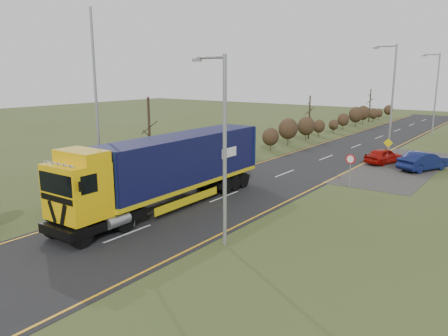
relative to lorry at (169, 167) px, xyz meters
name	(u,v)px	position (x,y,z in m)	size (l,w,h in m)	color
ground	(182,213)	(1.37, -0.44, -2.39)	(160.00, 160.00, 0.00)	#3B451D
road	(272,179)	(1.37, 9.56, -2.38)	(8.00, 120.00, 0.02)	black
layby	(399,166)	(7.87, 19.56, -2.38)	(6.00, 18.00, 0.02)	#2B2926
lane_markings	(270,179)	(1.37, 9.25, -2.36)	(7.52, 116.00, 0.01)	orange
hedgerow	(191,153)	(-4.63, 7.45, -0.77)	(2.24, 102.04, 6.05)	black
lorry	(169,167)	(0.00, 0.00, 0.00)	(2.94, 15.14, 4.21)	black
car_red_hatchback	(384,156)	(6.41, 20.01, -1.72)	(1.58, 3.92, 1.33)	#9D0D07
car_blue_sedan	(423,161)	(9.78, 19.13, -1.64)	(1.59, 4.57, 1.51)	#0B123E
streetlight_near	(223,144)	(5.87, -2.75, 2.26)	(1.81, 0.18, 8.47)	gray
streetlight_mid	(391,96)	(5.83, 22.87, 3.23)	(2.14, 0.20, 10.13)	gray
streetlight_far	(435,91)	(6.04, 41.06, 3.14)	(2.11, 0.20, 9.98)	gray
left_pole	(97,107)	(-4.42, -1.36, 3.29)	(0.16, 0.16, 11.36)	gray
speed_sign	(350,165)	(6.97, 10.26, -0.75)	(0.65, 0.10, 2.35)	gray
warning_board	(388,147)	(6.48, 20.82, -1.08)	(0.81, 0.11, 2.11)	gray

